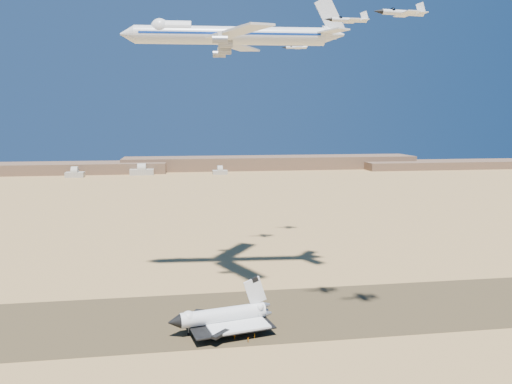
{
  "coord_description": "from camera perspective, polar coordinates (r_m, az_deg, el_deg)",
  "views": [
    {
      "loc": [
        -12.42,
        -170.05,
        69.52
      ],
      "look_at": [
        15.16,
        8.0,
        43.67
      ],
      "focal_mm": 35.0,
      "sensor_mm": 36.0,
      "label": 1
    }
  ],
  "objects": [
    {
      "name": "hangars",
      "position": [
        653.74,
        -13.3,
        2.27
      ],
      "size": [
        200.5,
        29.5,
        30.0
      ],
      "color": "#B2AC9D",
      "rests_on": "ground"
    },
    {
      "name": "runway",
      "position": [
        184.12,
        -4.42,
        -14.03
      ],
      "size": [
        600.0,
        50.0,
        0.06
      ],
      "primitive_type": "cube",
      "color": "#4B3F25",
      "rests_on": "ground"
    },
    {
      "name": "ground",
      "position": [
        184.13,
        -4.42,
        -14.04
      ],
      "size": [
        1200.0,
        1200.0,
        0.0
      ],
      "primitive_type": "plane",
      "color": "#A27F48",
      "rests_on": "ground"
    },
    {
      "name": "chase_jet_c",
      "position": [
        258.24,
        1.15,
        16.74
      ],
      "size": [
        15.45,
        8.27,
        3.84
      ],
      "rotation": [
        0.0,
        0.0,
        0.05
      ],
      "color": "white"
    },
    {
      "name": "chase_jet_b",
      "position": [
        159.7,
        16.33,
        19.09
      ],
      "size": [
        16.59,
        8.99,
        4.13
      ],
      "rotation": [
        0.0,
        0.0,
        0.08
      ],
      "color": "white"
    },
    {
      "name": "shuttle",
      "position": [
        171.51,
        -3.88,
        -14.07
      ],
      "size": [
        35.25,
        26.3,
        17.38
      ],
      "rotation": [
        0.0,
        0.0,
        0.2
      ],
      "color": "white",
      "rests_on": "runway"
    },
    {
      "name": "chase_jet_d",
      "position": [
        282.62,
        4.56,
        16.14
      ],
      "size": [
        14.16,
        7.81,
        3.53
      ],
      "rotation": [
        0.0,
        0.0,
        -0.12
      ],
      "color": "white"
    },
    {
      "name": "carrier_747",
      "position": [
        207.89,
        -3.69,
        17.43
      ],
      "size": [
        89.49,
        69.2,
        22.29
      ],
      "rotation": [
        0.0,
        0.0,
        -0.07
      ],
      "color": "white"
    },
    {
      "name": "crew_c",
      "position": [
        164.24,
        -0.91,
        -16.54
      ],
      "size": [
        0.93,
        1.09,
        1.66
      ],
      "primitive_type": "imported",
      "rotation": [
        0.0,
        0.0,
        2.13
      ],
      "color": "orange",
      "rests_on": "runway"
    },
    {
      "name": "crew_b",
      "position": [
        166.55,
        -2.44,
        -16.17
      ],
      "size": [
        0.78,
        0.96,
        1.73
      ],
      "primitive_type": "imported",
      "rotation": [
        0.0,
        0.0,
        1.98
      ],
      "color": "orange",
      "rests_on": "runway"
    },
    {
      "name": "ridgeline",
      "position": [
        704.4,
        -2.44,
        3.12
      ],
      "size": [
        960.0,
        90.0,
        18.0
      ],
      "color": "brown",
      "rests_on": "ground"
    },
    {
      "name": "crew_a",
      "position": [
        166.77,
        -0.15,
        -16.12
      ],
      "size": [
        0.57,
        0.72,
        1.73
      ],
      "primitive_type": "imported",
      "rotation": [
        0.0,
        0.0,
        1.3
      ],
      "color": "orange",
      "rests_on": "runway"
    },
    {
      "name": "chase_jet_a",
      "position": [
        165.1,
        10.49,
        18.79
      ],
      "size": [
        14.27,
        7.51,
        3.56
      ],
      "rotation": [
        0.0,
        0.0,
        0.0
      ],
      "color": "white"
    }
  ]
}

